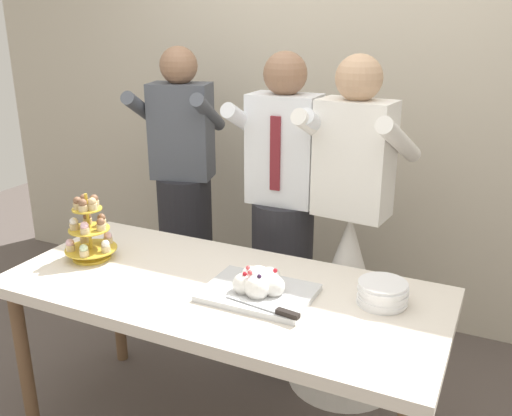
{
  "coord_description": "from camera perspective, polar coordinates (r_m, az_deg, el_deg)",
  "views": [
    {
      "loc": [
        1.0,
        -1.78,
        1.81
      ],
      "look_at": [
        0.09,
        0.15,
        1.07
      ],
      "focal_mm": 39.1,
      "sensor_mm": 36.0,
      "label": 1
    }
  ],
  "objects": [
    {
      "name": "main_cake_tray",
      "position": [
        2.19,
        0.29,
        -8.01
      ],
      "size": [
        0.43,
        0.31,
        0.12
      ],
      "color": "silver",
      "rests_on": "dessert_table"
    },
    {
      "name": "person_bride",
      "position": [
        2.81,
        9.31,
        -7.16
      ],
      "size": [
        0.56,
        0.56,
        1.66
      ],
      "color": "white",
      "rests_on": "ground_plane"
    },
    {
      "name": "dessert_table",
      "position": [
        2.32,
        -3.58,
        -9.57
      ],
      "size": [
        1.8,
        0.8,
        0.78
      ],
      "color": "silver",
      "rests_on": "ground_plane"
    },
    {
      "name": "person_groom",
      "position": [
        2.89,
        2.74,
        -2.59
      ],
      "size": [
        0.46,
        0.49,
        1.66
      ],
      "color": "#232328",
      "rests_on": "ground_plane"
    },
    {
      "name": "plate_stack",
      "position": [
        2.18,
        12.83,
        -8.51
      ],
      "size": [
        0.19,
        0.19,
        0.09
      ],
      "color": "white",
      "rests_on": "dessert_table"
    },
    {
      "name": "cupcake_stand",
      "position": [
        2.59,
        -16.66,
        -2.32
      ],
      "size": [
        0.23,
        0.23,
        0.31
      ],
      "color": "gold",
      "rests_on": "dessert_table"
    },
    {
      "name": "person_guest",
      "position": [
        3.34,
        -7.32,
        0.32
      ],
      "size": [
        0.56,
        0.59,
        1.66
      ],
      "color": "#232328",
      "rests_on": "ground_plane"
    },
    {
      "name": "rear_wall",
      "position": [
        3.4,
        8.33,
        12.76
      ],
      "size": [
        5.2,
        0.1,
        2.9
      ],
      "primitive_type": "cube",
      "color": "beige",
      "rests_on": "ground_plane"
    }
  ]
}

